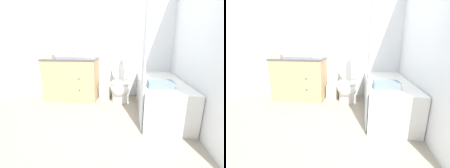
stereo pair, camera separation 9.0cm
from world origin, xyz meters
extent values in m
plane|color=gray|center=(0.00, 0.00, 0.00)|extent=(14.00, 14.00, 0.00)
cube|color=silver|center=(0.00, 1.71, 1.25)|extent=(8.00, 0.05, 2.50)
cube|color=#B2BCC6|center=(-0.76, 1.68, 1.45)|extent=(1.01, 0.01, 0.93)
cube|color=silver|center=(1.33, 0.84, 1.25)|extent=(0.05, 2.69, 2.50)
cube|color=tan|center=(-0.76, 1.40, 0.42)|extent=(1.06, 0.57, 0.83)
cube|color=#4C4C51|center=(-0.76, 1.40, 0.85)|extent=(1.08, 0.59, 0.03)
cylinder|color=white|center=(-0.76, 1.40, 0.81)|extent=(0.35, 0.35, 0.10)
sphere|color=#382D23|center=(-0.52, 1.10, 0.50)|extent=(0.02, 0.02, 0.02)
sphere|color=#382D23|center=(-0.52, 1.10, 0.28)|extent=(0.02, 0.02, 0.02)
cylinder|color=silver|center=(-0.76, 1.62, 0.88)|extent=(0.04, 0.04, 0.04)
cylinder|color=silver|center=(-0.76, 1.57, 0.95)|extent=(0.02, 0.11, 0.09)
cylinder|color=silver|center=(-0.82, 1.62, 0.89)|extent=(0.03, 0.03, 0.04)
cylinder|color=silver|center=(-0.71, 1.62, 0.89)|extent=(0.03, 0.03, 0.04)
cylinder|color=white|center=(0.26, 1.32, 0.11)|extent=(0.34, 0.34, 0.23)
ellipsoid|color=white|center=(0.26, 1.26, 0.31)|extent=(0.40, 0.46, 0.30)
torus|color=white|center=(0.26, 1.26, 0.42)|extent=(0.39, 0.39, 0.04)
cube|color=white|center=(0.26, 1.58, 0.59)|extent=(0.35, 0.18, 0.36)
ellipsoid|color=white|center=(0.26, 1.47, 0.62)|extent=(0.38, 0.14, 0.43)
cube|color=white|center=(0.95, 0.92, 0.28)|extent=(0.69, 1.54, 0.57)
cube|color=#A8ADAE|center=(0.95, 0.92, 0.56)|extent=(0.57, 1.42, 0.01)
cube|color=silver|center=(0.59, 0.41, 0.99)|extent=(0.01, 0.36, 1.97)
cube|color=#B7B2A8|center=(-0.09, 1.50, 0.14)|extent=(0.24, 0.21, 0.28)
cube|color=silver|center=(-0.41, 1.50, 0.91)|extent=(0.14, 0.12, 0.10)
ellipsoid|color=white|center=(-0.41, 1.50, 0.98)|extent=(0.06, 0.03, 0.03)
cylinder|color=silver|center=(-0.32, 1.39, 0.93)|extent=(0.06, 0.06, 0.13)
cylinder|color=silver|center=(-0.32, 1.39, 1.01)|extent=(0.03, 0.03, 0.03)
cube|color=tan|center=(-1.16, 1.24, 0.91)|extent=(0.22, 0.13, 0.08)
cube|color=slate|center=(0.85, 0.50, 0.61)|extent=(0.35, 0.23, 0.09)
camera|label=1|loc=(0.38, -1.58, 1.17)|focal=24.00mm
camera|label=2|loc=(0.47, -1.57, 1.17)|focal=24.00mm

